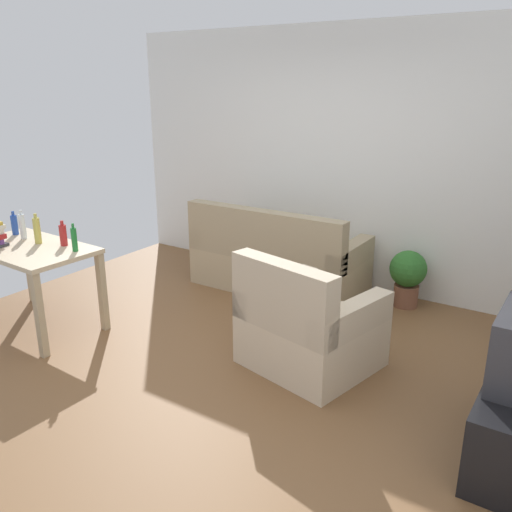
% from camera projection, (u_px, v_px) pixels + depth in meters
% --- Properties ---
extents(ground_plane, '(5.20, 4.40, 0.02)m').
position_uv_depth(ground_plane, '(212.00, 359.00, 4.30)').
color(ground_plane, brown).
extents(wall_rear, '(5.20, 0.10, 2.70)m').
position_uv_depth(wall_rear, '(336.00, 159.00, 5.63)').
color(wall_rear, white).
rests_on(wall_rear, ground_plane).
extents(couch, '(1.80, 0.84, 0.92)m').
position_uv_depth(couch, '(276.00, 262.00, 5.65)').
color(couch, tan).
rests_on(couch, ground_plane).
extents(desk, '(1.23, 0.75, 0.76)m').
position_uv_depth(desk, '(30.00, 258.00, 4.68)').
color(desk, '#C6B28E').
rests_on(desk, ground_plane).
extents(potted_plant, '(0.36, 0.36, 0.57)m').
position_uv_depth(potted_plant, '(408.00, 274.00, 5.21)').
color(potted_plant, brown).
rests_on(potted_plant, ground_plane).
extents(armchair, '(1.06, 1.01, 0.92)m').
position_uv_depth(armchair, '(307.00, 329.00, 4.08)').
color(armchair, beige).
rests_on(armchair, ground_plane).
extents(bottle_blue, '(0.06, 0.06, 0.22)m').
position_uv_depth(bottle_blue, '(14.00, 225.00, 4.97)').
color(bottle_blue, '#2347A3').
rests_on(bottle_blue, desk).
extents(bottle_clear, '(0.05, 0.05, 0.27)m').
position_uv_depth(bottle_clear, '(22.00, 226.00, 4.82)').
color(bottle_clear, silver).
rests_on(bottle_clear, desk).
extents(bottle_squat, '(0.06, 0.06, 0.27)m').
position_uv_depth(bottle_squat, '(37.00, 230.00, 4.69)').
color(bottle_squat, '#BCB24C').
rests_on(bottle_squat, desk).
extents(bottle_red, '(0.06, 0.06, 0.22)m').
position_uv_depth(bottle_red, '(63.00, 235.00, 4.64)').
color(bottle_red, '#AD2323').
rests_on(bottle_red, desk).
extents(bottle_green, '(0.05, 0.05, 0.24)m').
position_uv_depth(bottle_green, '(74.00, 239.00, 4.48)').
color(bottle_green, '#1E722D').
rests_on(bottle_green, desk).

